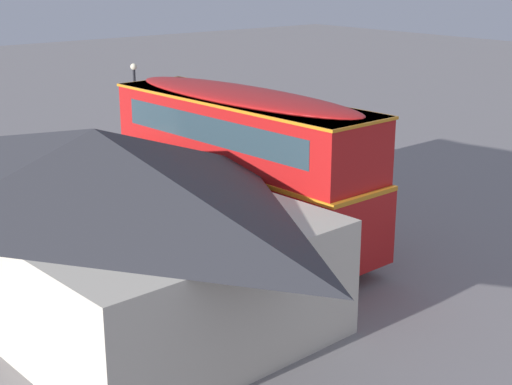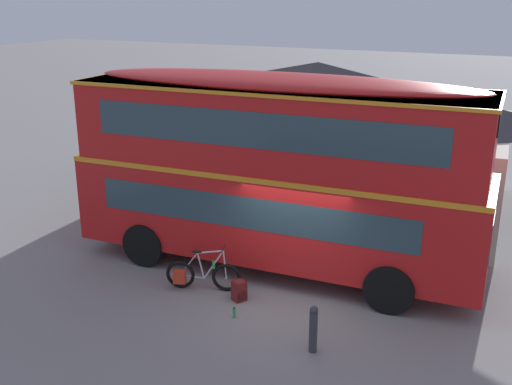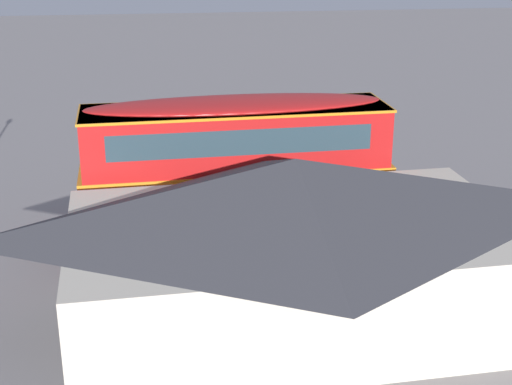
{
  "view_description": "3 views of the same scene",
  "coord_description": "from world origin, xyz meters",
  "px_view_note": "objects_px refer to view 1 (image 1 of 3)",
  "views": [
    {
      "loc": [
        -18.42,
        15.18,
        8.39
      ],
      "look_at": [
        -0.34,
        0.36,
        1.25
      ],
      "focal_mm": 53.21,
      "sensor_mm": 36.0,
      "label": 1
    },
    {
      "loc": [
        4.62,
        -11.42,
        6.56
      ],
      "look_at": [
        -1.24,
        0.9,
        2.08
      ],
      "focal_mm": 42.96,
      "sensor_mm": 36.0,
      "label": 2
    },
    {
      "loc": [
        1.41,
        24.22,
        10.19
      ],
      "look_at": [
        -1.67,
        1.01,
        1.49
      ],
      "focal_mm": 52.69,
      "sensor_mm": 36.0,
      "label": 3
    }
  ],
  "objects_px": {
    "double_decker_bus": "(241,160)",
    "street_lamp": "(135,103)",
    "kerb_bollard": "(274,192)",
    "backpack_on_ground": "(289,221)",
    "water_bottle_green_metal": "(300,219)",
    "touring_bicycle": "(309,226)"
  },
  "relations": [
    {
      "from": "kerb_bollard",
      "to": "water_bottle_green_metal",
      "type": "bearing_deg",
      "value": 165.99
    },
    {
      "from": "water_bottle_green_metal",
      "to": "street_lamp",
      "type": "relative_size",
      "value": 0.05
    },
    {
      "from": "double_decker_bus",
      "to": "street_lamp",
      "type": "height_order",
      "value": "double_decker_bus"
    },
    {
      "from": "touring_bicycle",
      "to": "water_bottle_green_metal",
      "type": "relative_size",
      "value": 7.09
    },
    {
      "from": "double_decker_bus",
      "to": "backpack_on_ground",
      "type": "distance_m",
      "value": 3.08
    },
    {
      "from": "touring_bicycle",
      "to": "kerb_bollard",
      "type": "height_order",
      "value": "touring_bicycle"
    },
    {
      "from": "touring_bicycle",
      "to": "street_lamp",
      "type": "xyz_separation_m",
      "value": [
        11.05,
        -0.35,
        2.35
      ]
    },
    {
      "from": "double_decker_bus",
      "to": "touring_bicycle",
      "type": "xyz_separation_m",
      "value": [
        -1.06,
        -1.89,
        -2.27
      ]
    },
    {
      "from": "backpack_on_ground",
      "to": "water_bottle_green_metal",
      "type": "relative_size",
      "value": 2.12
    },
    {
      "from": "street_lamp",
      "to": "kerb_bollard",
      "type": "bearing_deg",
      "value": -173.12
    },
    {
      "from": "backpack_on_ground",
      "to": "water_bottle_green_metal",
      "type": "xyz_separation_m",
      "value": [
        0.25,
        -0.74,
        -0.15
      ]
    },
    {
      "from": "touring_bicycle",
      "to": "backpack_on_ground",
      "type": "distance_m",
      "value": 1.04
    },
    {
      "from": "water_bottle_green_metal",
      "to": "kerb_bollard",
      "type": "bearing_deg",
      "value": -14.01
    },
    {
      "from": "street_lamp",
      "to": "kerb_bollard",
      "type": "height_order",
      "value": "street_lamp"
    },
    {
      "from": "double_decker_bus",
      "to": "touring_bicycle",
      "type": "distance_m",
      "value": 3.14
    },
    {
      "from": "water_bottle_green_metal",
      "to": "backpack_on_ground",
      "type": "bearing_deg",
      "value": 108.98
    },
    {
      "from": "double_decker_bus",
      "to": "kerb_bollard",
      "type": "bearing_deg",
      "value": -55.67
    },
    {
      "from": "double_decker_bus",
      "to": "street_lamp",
      "type": "relative_size",
      "value": 2.28
    },
    {
      "from": "touring_bicycle",
      "to": "kerb_bollard",
      "type": "distance_m",
      "value": 3.49
    },
    {
      "from": "double_decker_bus",
      "to": "water_bottle_green_metal",
      "type": "relative_size",
      "value": 41.49
    },
    {
      "from": "water_bottle_green_metal",
      "to": "kerb_bollard",
      "type": "height_order",
      "value": "kerb_bollard"
    },
    {
      "from": "touring_bicycle",
      "to": "street_lamp",
      "type": "bearing_deg",
      "value": -1.82
    }
  ]
}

